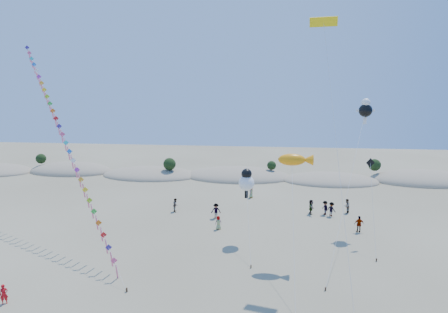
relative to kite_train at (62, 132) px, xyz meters
The scene contains 9 objects.
dune_ridge 34.53m from the kite_train, 56.22° to the left, with size 145.30×11.49×5.57m.
kite_train is the anchor object (origin of this frame).
fish_kite 25.05m from the kite_train, ahead, with size 3.16×10.36×10.06m.
cartoon_kite_low 20.59m from the kite_train, ahead, with size 1.67×7.25×7.74m.
cartoon_kite_high 33.42m from the kite_train, ahead, with size 7.06×15.96×14.79m.
parafoil_kite 28.71m from the kite_train, ahead, with size 2.78×11.60×21.95m.
dark_kite 33.05m from the kite_train, ahead, with size 0.94×5.66×8.79m.
flyer_foreground 17.89m from the kite_train, 79.63° to the right, with size 0.56×0.37×1.54m, color red.
beachgoers 27.93m from the kite_train, 17.51° to the left, with size 23.03×13.50×1.88m.
Camera 1 is at (4.71, -19.97, 16.14)m, focal length 30.00 mm.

